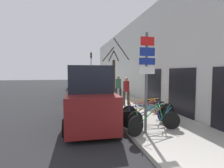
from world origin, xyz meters
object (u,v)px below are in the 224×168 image
(parked_car_1, at_px, (82,87))
(pedestrian_far, at_px, (118,86))
(bicycle_4, at_px, (149,111))
(street_tree, at_px, (114,77))
(bicycle_0, at_px, (154,120))
(traffic_light, at_px, (91,65))
(parked_car_0, at_px, (89,98))
(bicycle_3, at_px, (147,114))
(pedestrian_near, at_px, (126,89))
(bicycle_2, at_px, (153,116))
(bicycle_1, at_px, (149,118))
(signpost, at_px, (146,76))
(parked_car_2, at_px, (79,83))
(parked_car_3, at_px, (76,80))

(parked_car_1, distance_m, pedestrian_far, 2.92)
(bicycle_4, height_order, street_tree, street_tree)
(bicycle_0, xyz_separation_m, traffic_light, (-0.40, 15.69, 2.49))
(pedestrian_far, bearing_deg, parked_car_0, -117.36)
(bicycle_3, relative_size, traffic_light, 0.48)
(parked_car_0, xyz_separation_m, pedestrian_near, (2.65, 3.00, 0.05))
(bicycle_2, bearing_deg, parked_car_1, -1.28)
(bicycle_3, relative_size, bicycle_4, 0.85)
(bicycle_1, bearing_deg, street_tree, 23.90)
(pedestrian_near, bearing_deg, bicycle_3, 76.02)
(bicycle_3, xyz_separation_m, bicycle_4, (0.24, 0.40, 0.02))
(signpost, xyz_separation_m, traffic_light, (-0.05, 15.78, 0.95))
(bicycle_4, height_order, parked_car_2, parked_car_2)
(pedestrian_far, bearing_deg, traffic_light, 97.44)
(bicycle_1, bearing_deg, parked_car_1, 32.90)
(bicycle_1, height_order, pedestrian_far, pedestrian_far)
(parked_car_1, distance_m, traffic_light, 7.90)
(parked_car_0, distance_m, pedestrian_near, 4.01)
(parked_car_3, height_order, traffic_light, traffic_light)
(signpost, distance_m, bicycle_3, 1.98)
(signpost, height_order, pedestrian_far, signpost)
(traffic_light, bearing_deg, signpost, -89.83)
(bicycle_0, height_order, parked_car_2, parked_car_2)
(bicycle_0, relative_size, parked_car_1, 0.49)
(signpost, distance_m, bicycle_1, 1.64)
(parked_car_0, bearing_deg, bicycle_0, -41.83)
(bicycle_4, relative_size, parked_car_0, 0.53)
(street_tree, relative_size, traffic_light, 0.89)
(parked_car_2, bearing_deg, bicycle_3, -79.08)
(parked_car_3, bearing_deg, bicycle_1, -83.16)
(bicycle_2, height_order, parked_car_1, parked_car_1)
(parked_car_0, bearing_deg, traffic_light, 84.90)
(bicycle_3, relative_size, street_tree, 0.53)
(pedestrian_near, bearing_deg, bicycle_1, 73.93)
(parked_car_1, height_order, parked_car_3, parked_car_1)
(bicycle_3, height_order, pedestrian_far, pedestrian_far)
(bicycle_1, distance_m, bicycle_4, 1.19)
(traffic_light, bearing_deg, parked_car_1, -102.14)
(parked_car_2, bearing_deg, parked_car_0, -89.33)
(street_tree, bearing_deg, pedestrian_far, 69.34)
(parked_car_0, distance_m, traffic_light, 13.96)
(parked_car_2, distance_m, traffic_light, 3.28)
(bicycle_1, height_order, bicycle_4, bicycle_4)
(bicycle_4, bearing_deg, parked_car_2, 8.51)
(street_tree, distance_m, traffic_light, 11.46)
(bicycle_1, bearing_deg, parked_car_0, 69.63)
(bicycle_3, relative_size, pedestrian_far, 1.19)
(bicycle_4, xyz_separation_m, parked_car_2, (-2.39, 12.23, 0.46))
(bicycle_3, xyz_separation_m, parked_car_3, (-2.34, 17.74, 0.56))
(bicycle_2, distance_m, pedestrian_near, 4.52)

